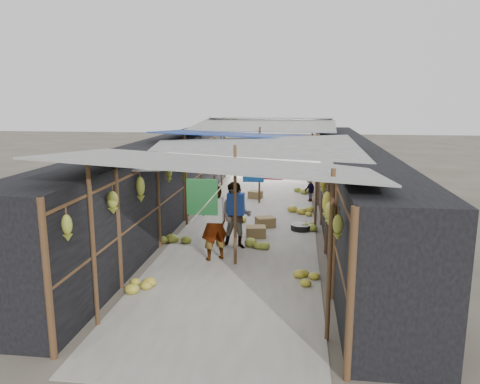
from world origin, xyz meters
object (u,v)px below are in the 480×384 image
at_px(shopper_blue, 236,216).
at_px(vendor_elderly, 214,223).
at_px(vendor_seated, 309,189).
at_px(black_basin, 301,227).
at_px(crate_near, 265,222).

bearing_deg(shopper_blue, vendor_elderly, -107.10).
bearing_deg(vendor_elderly, vendor_seated, -144.13).
bearing_deg(vendor_elderly, black_basin, -161.19).
distance_m(crate_near, vendor_seated, 3.69).
relative_size(shopper_blue, vendor_seated, 1.75).
bearing_deg(black_basin, vendor_elderly, -126.51).
distance_m(vendor_elderly, vendor_seated, 6.64).
bearing_deg(crate_near, vendor_elderly, -131.60).
bearing_deg(black_basin, shopper_blue, -132.27).
height_order(vendor_elderly, shopper_blue, vendor_elderly).
bearing_deg(vendor_seated, vendor_elderly, -46.78).
bearing_deg(vendor_elderly, crate_near, -143.19).
height_order(shopper_blue, vendor_seated, shopper_blue).
height_order(vendor_elderly, vendor_seated, vendor_elderly).
bearing_deg(shopper_blue, vendor_seated, 76.32).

